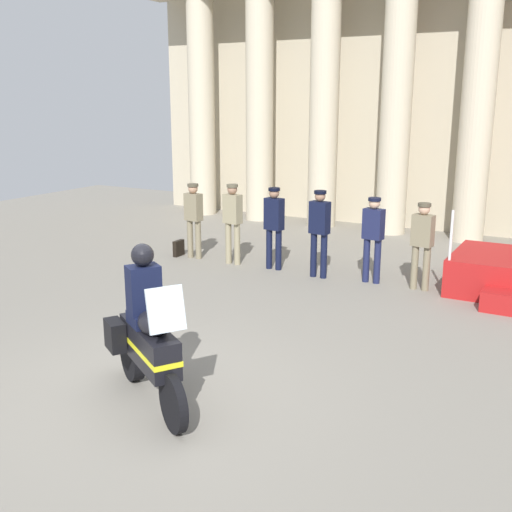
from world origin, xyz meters
The scene contains 10 objects.
ground_plane centered at (0.00, 0.00, 0.00)m, with size 28.00×28.00×0.00m, color gray.
colonnade_backdrop centered at (-0.41, 11.10, 3.87)m, with size 15.57×1.64×7.59m.
officer_in_row_0 centered at (-3.41, 5.79, 0.99)m, with size 0.41×0.27×1.68m.
officer_in_row_1 centered at (-2.39, 5.78, 1.02)m, with size 0.41×0.27×1.73m.
officer_in_row_2 centered at (-1.42, 5.83, 1.01)m, with size 0.41×0.27×1.72m.
officer_in_row_3 centered at (-0.35, 5.72, 1.03)m, with size 0.41×0.27×1.75m.
officer_in_row_4 centered at (0.69, 5.89, 0.98)m, with size 0.41×0.27×1.67m.
officer_in_row_5 centered at (1.64, 5.88, 0.97)m, with size 0.41×0.27×1.64m.
motorcycle_with_rider centered at (0.03, -0.08, 0.79)m, with size 1.83×1.26×1.90m.
briefcase_on_ground centered at (-3.83, 5.77, 0.18)m, with size 0.10×0.32×0.36m, color black.
Camera 1 is at (4.40, -5.31, 3.46)m, focal length 43.44 mm.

